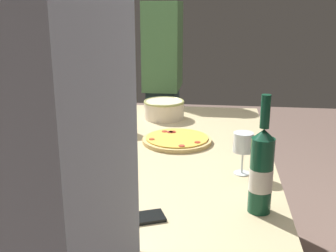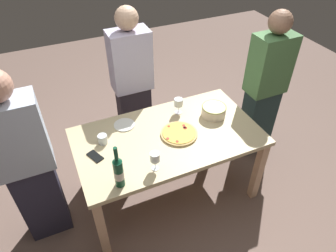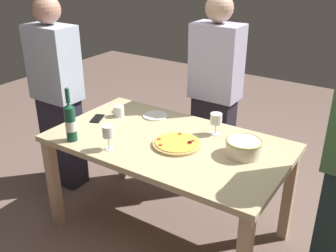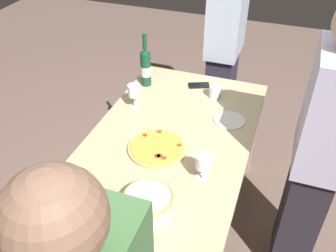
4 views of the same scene
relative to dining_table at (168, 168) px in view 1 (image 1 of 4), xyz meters
name	(u,v)px [view 1 (image 1 of 4)]	position (x,y,z in m)	size (l,w,h in m)	color
dining_table	(168,168)	(0.00, 0.00, 0.00)	(1.60, 0.90, 0.75)	#C8B687
pizza	(177,140)	(0.09, -0.03, 0.10)	(0.32, 0.32, 0.03)	tan
serving_bowl	(164,109)	(0.50, 0.09, 0.15)	(0.23, 0.23, 0.10)	#EFDFC4
wine_bottle	(261,170)	(-0.54, -0.35, 0.23)	(0.07, 0.07, 0.37)	#11442C
wine_glass_near_pizza	(243,144)	(-0.25, -0.31, 0.21)	(0.07, 0.07, 0.16)	white
wine_glass_by_bottle	(122,111)	(0.22, 0.26, 0.20)	(0.08, 0.08, 0.15)	white
cup_amber	(105,190)	(-0.54, 0.14, 0.13)	(0.08, 0.08, 0.08)	white
side_plate	(84,170)	(-0.30, 0.28, 0.10)	(0.19, 0.19, 0.01)	white
cell_phone	(140,218)	(-0.64, 0.00, 0.10)	(0.07, 0.14, 0.01)	black
person_guest_left	(163,85)	(1.15, 0.18, 0.16)	(0.38, 0.24, 1.61)	#1F3434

